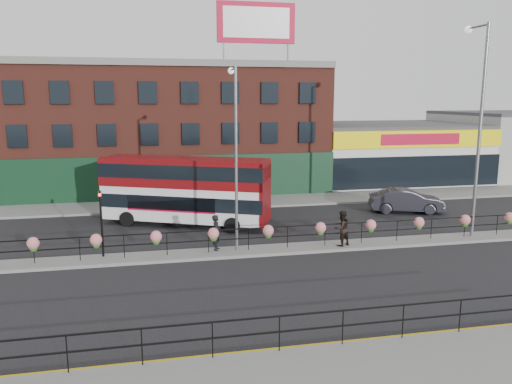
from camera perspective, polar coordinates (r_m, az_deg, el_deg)
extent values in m
plane|color=black|center=(25.27, 1.39, -6.82)|extent=(120.00, 120.00, 0.00)
cube|color=slate|center=(14.77, 12.67, -20.19)|extent=(60.00, 4.00, 0.15)
cube|color=slate|center=(36.68, -2.85, -1.18)|extent=(60.00, 4.00, 0.15)
cube|color=slate|center=(25.25, 1.39, -6.65)|extent=(60.00, 1.60, 0.15)
cube|color=gold|center=(16.65, 9.28, -16.57)|extent=(60.00, 0.10, 0.01)
cube|color=gold|center=(16.51, 9.52, -16.85)|extent=(60.00, 0.10, 0.01)
cube|color=brown|center=(43.58, -9.80, 7.10)|extent=(25.00, 12.00, 10.00)
cube|color=#3F3F42|center=(43.58, -10.02, 13.87)|extent=(25.00, 12.00, 0.30)
cube|color=black|center=(37.89, -9.32, 1.57)|extent=(25.00, 0.25, 3.40)
cube|color=silver|center=(48.76, 14.56, 4.33)|extent=(15.00, 12.00, 5.00)
cube|color=#3F3F42|center=(48.56, 14.70, 7.43)|extent=(15.00, 12.00, 0.30)
cube|color=#F0DC03|center=(43.25, 18.22, 5.77)|extent=(15.00, 0.25, 1.40)
cube|color=#AB0725|center=(43.15, 18.30, 5.75)|extent=(7.00, 0.10, 0.90)
cube|color=black|center=(43.54, 18.01, 2.23)|extent=(15.00, 0.25, 2.60)
cube|color=#AB0725|center=(39.70, 0.02, 18.78)|extent=(6.00, 0.25, 3.00)
cube|color=silver|center=(39.56, 0.07, 18.81)|extent=(5.10, 0.04, 2.25)
cylinder|color=slate|center=(39.02, -3.71, 15.65)|extent=(0.12, 0.12, 1.40)
cylinder|color=slate|center=(40.03, 3.66, 15.53)|extent=(0.12, 0.12, 1.40)
cube|color=black|center=(24.93, 1.40, -4.08)|extent=(30.00, 0.05, 0.05)
cube|color=black|center=(25.06, 1.40, -5.17)|extent=(30.00, 0.05, 0.05)
cylinder|color=black|center=(25.08, -24.06, -6.24)|extent=(0.04, 0.04, 1.10)
cylinder|color=black|center=(24.72, -19.50, -6.15)|extent=(0.04, 0.04, 1.10)
cylinder|color=black|center=(24.51, -14.85, -6.03)|extent=(0.04, 0.04, 1.10)
cylinder|color=black|center=(24.47, -10.15, -5.86)|extent=(0.04, 0.04, 1.10)
cylinder|color=black|center=(24.59, -5.46, -5.66)|extent=(0.04, 0.04, 1.10)
cylinder|color=black|center=(24.87, -0.86, -5.42)|extent=(0.04, 0.04, 1.10)
cylinder|color=black|center=(25.31, 3.61, -5.16)|extent=(0.04, 0.04, 1.10)
cylinder|color=black|center=(25.90, 7.90, -4.87)|extent=(0.04, 0.04, 1.10)
cylinder|color=black|center=(26.62, 11.97, -4.58)|extent=(0.04, 0.04, 1.10)
cylinder|color=black|center=(27.47, 15.81, -4.28)|extent=(0.04, 0.04, 1.10)
cylinder|color=black|center=(28.43, 19.40, -3.98)|extent=(0.04, 0.04, 1.10)
cylinder|color=black|center=(29.50, 22.74, -3.69)|extent=(0.04, 0.04, 1.10)
cylinder|color=black|center=(30.66, 25.83, -3.41)|extent=(0.04, 0.04, 1.10)
sphere|color=#D06D72|center=(24.97, -24.13, -5.36)|extent=(0.56, 0.56, 0.56)
sphere|color=#2F6C1E|center=(25.04, -24.09, -5.86)|extent=(0.36, 0.36, 0.36)
sphere|color=#D06D72|center=(24.51, -17.82, -5.22)|extent=(0.56, 0.56, 0.56)
sphere|color=#2F6C1E|center=(24.58, -17.79, -5.73)|extent=(0.36, 0.36, 0.36)
sphere|color=#D06D72|center=(24.36, -11.36, -5.01)|extent=(0.56, 0.56, 0.56)
sphere|color=#2F6C1E|center=(24.42, -11.34, -5.53)|extent=(0.36, 0.36, 0.36)
sphere|color=#D06D72|center=(24.51, -4.90, -4.73)|extent=(0.56, 0.56, 0.56)
sphere|color=#2F6C1E|center=(24.57, -4.89, -5.25)|extent=(0.36, 0.36, 0.36)
sphere|color=#D06D72|center=(24.97, 1.40, -4.41)|extent=(0.56, 0.56, 0.56)
sphere|color=#2F6C1E|center=(25.03, 1.40, -4.92)|extent=(0.36, 0.36, 0.36)
sphere|color=#D06D72|center=(25.71, 7.40, -4.05)|extent=(0.56, 0.56, 0.56)
sphere|color=#2F6C1E|center=(25.77, 7.38, -4.54)|extent=(0.36, 0.36, 0.36)
sphere|color=#D06D72|center=(26.72, 12.99, -3.68)|extent=(0.56, 0.56, 0.56)
sphere|color=#2F6C1E|center=(26.78, 12.97, -4.15)|extent=(0.36, 0.36, 0.36)
sphere|color=#D06D72|center=(27.96, 18.13, -3.30)|extent=(0.56, 0.56, 0.56)
sphere|color=#2F6C1E|center=(28.02, 18.10, -3.76)|extent=(0.36, 0.36, 0.36)
sphere|color=#D06D72|center=(29.41, 22.80, -2.94)|extent=(0.56, 0.56, 0.56)
sphere|color=#2F6C1E|center=(29.46, 22.76, -3.37)|extent=(0.36, 0.36, 0.36)
sphere|color=#D06D72|center=(31.03, 27.00, -2.59)|extent=(0.56, 0.56, 0.56)
sphere|color=#2F6C1E|center=(31.08, 26.96, -3.01)|extent=(0.36, 0.36, 0.36)
cube|color=black|center=(15.21, 2.71, -13.99)|extent=(20.00, 0.05, 0.05)
cube|color=black|center=(15.42, 2.69, -15.66)|extent=(20.00, 0.05, 0.05)
cylinder|color=black|center=(15.26, -20.78, -16.92)|extent=(0.04, 0.04, 1.10)
cylinder|color=black|center=(15.06, -12.91, -16.86)|extent=(0.04, 0.04, 1.10)
cylinder|color=black|center=(15.12, -4.99, -16.49)|extent=(0.04, 0.04, 1.10)
cylinder|color=black|center=(15.44, 2.69, -15.84)|extent=(0.04, 0.04, 1.10)
cylinder|color=black|center=(16.01, 9.89, -14.99)|extent=(0.04, 0.04, 1.10)
cylinder|color=black|center=(16.80, 16.44, -14.00)|extent=(0.04, 0.04, 1.10)
cylinder|color=black|center=(17.78, 22.29, -12.97)|extent=(0.04, 0.04, 1.10)
cube|color=silver|center=(30.28, -8.15, 0.28)|extent=(10.06, 6.30, 3.65)
cube|color=#5E090C|center=(30.11, -8.20, 2.24)|extent=(10.14, 6.38, 1.64)
cube|color=black|center=(30.40, -8.12, -0.91)|extent=(10.17, 6.41, 0.82)
cube|color=black|center=(30.10, -8.21, 2.50)|extent=(10.19, 6.43, 0.82)
cube|color=#5E090C|center=(30.01, -8.24, 3.76)|extent=(10.06, 6.30, 0.11)
cube|color=#5E090C|center=(28.86, 1.07, -0.13)|extent=(1.17, 2.21, 3.65)
cube|color=#AB0725|center=(29.53, -9.76, -1.39)|extent=(4.98, 2.34, 0.91)
cylinder|color=black|center=(30.98, -14.51, -3.00)|extent=(0.94, 0.63, 0.91)
cylinder|color=black|center=(32.95, -12.68, -2.11)|extent=(0.94, 0.63, 0.91)
cylinder|color=black|center=(28.56, -2.73, -3.81)|extent=(0.94, 0.63, 0.91)
cylinder|color=black|center=(30.70, -1.56, -2.78)|extent=(0.94, 0.63, 0.91)
imported|color=#2A2932|center=(35.11, 16.80, -0.95)|extent=(4.37, 5.78, 1.60)
imported|color=black|center=(24.87, -4.54, -4.64)|extent=(0.89, 0.79, 1.78)
imported|color=black|center=(25.86, 9.77, -4.11)|extent=(1.35, 1.28, 1.83)
cylinder|color=slate|center=(24.12, -2.28, 3.54)|extent=(0.14, 0.14, 8.90)
cylinder|color=slate|center=(24.63, -2.62, 13.85)|extent=(0.09, 1.34, 0.09)
sphere|color=silver|center=(25.29, -2.87, 13.66)|extent=(0.32, 0.32, 0.32)
cylinder|color=slate|center=(29.07, 24.21, 6.17)|extent=(0.18, 0.18, 11.26)
cylinder|color=slate|center=(29.93, 24.06, 16.90)|extent=(0.11, 1.69, 0.11)
sphere|color=silver|center=(30.62, 23.10, 16.70)|extent=(0.41, 0.41, 0.41)
cylinder|color=black|center=(24.71, -17.23, -3.50)|extent=(0.10, 0.10, 3.20)
imported|color=black|center=(24.38, -17.44, 0.15)|extent=(0.15, 0.18, 0.90)
sphere|color=#FF190C|center=(24.30, -17.44, -0.32)|extent=(0.14, 0.14, 0.14)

